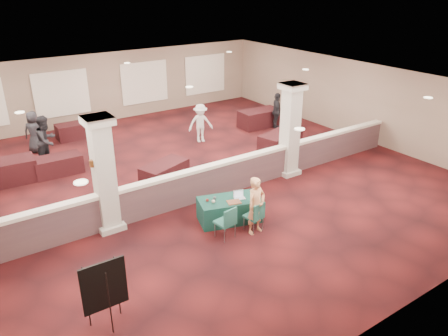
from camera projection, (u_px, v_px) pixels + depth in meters
ground at (192, 179)px, 14.99m from camera, size 16.00×16.00×0.00m
wall_back at (105, 88)px, 20.41m from camera, size 16.00×0.04×3.20m
wall_front at (403, 250)px, 8.29m from camera, size 16.00×0.04×3.20m
wall_right at (354, 99)px, 18.46m from camera, size 0.04×16.00×3.20m
ceiling at (189, 86)px, 13.70m from camera, size 16.00×16.00×0.02m
partition_wall at (216, 179)px, 13.63m from camera, size 15.60×0.28×1.10m
column_left at (104, 174)px, 11.40m from camera, size 0.72×0.72×3.20m
column_right at (290, 129)px, 14.74m from camera, size 0.72×0.72×3.20m
sconce_left at (92, 163)px, 11.11m from camera, size 0.12×0.12×0.18m
sconce_right at (113, 159)px, 11.40m from camera, size 0.12×0.12×0.18m
near_table at (230, 210)px, 12.32m from camera, size 1.91×1.33×0.67m
conf_chair_main at (256, 214)px, 11.69m from camera, size 0.50×0.50×0.87m
conf_chair_side at (227, 220)px, 11.36m from camera, size 0.52×0.52×0.92m
easel_board at (104, 286)px, 8.30m from camera, size 0.89×0.45×1.50m
woman at (256, 206)px, 11.55m from camera, size 0.62×0.46×1.61m
far_table_front_left at (58, 165)px, 15.24m from camera, size 1.61×0.83×0.65m
far_table_front_center at (165, 173)px, 14.63m from camera, size 1.83×1.34×0.67m
far_table_front_right at (280, 142)px, 17.23m from camera, size 2.03×1.39×0.75m
far_table_back_left at (4, 172)px, 14.51m from camera, size 2.02×1.10×0.79m
far_table_back_center at (76, 130)px, 18.65m from camera, size 1.62×0.82×0.66m
far_table_back_right at (260, 118)px, 20.08m from camera, size 1.94×1.02×0.78m
attendee_a at (47, 141)px, 15.74m from camera, size 1.00×0.97×1.87m
attendee_b at (201, 123)px, 18.06m from camera, size 1.11×0.71×1.60m
attendee_c at (277, 111)px, 19.55m from camera, size 0.90×1.07×1.66m
attendee_d at (34, 132)px, 16.95m from camera, size 0.93×0.79×1.66m
laptop_base at (240, 198)px, 12.21m from camera, size 0.35×0.29×0.02m
laptop_screen at (238, 193)px, 12.26m from camera, size 0.29×0.10×0.20m
screen_glow at (238, 194)px, 12.26m from camera, size 0.26×0.08×0.17m
knitting at (234, 202)px, 11.99m from camera, size 0.43×0.37×0.03m
yarn_cream at (213, 201)px, 11.94m from camera, size 0.10×0.10×0.10m
yarn_red at (207, 200)px, 12.03m from camera, size 0.09×0.09×0.09m
yarn_grey at (215, 198)px, 12.15m from camera, size 0.10×0.10×0.10m
scissors at (253, 200)px, 12.12m from camera, size 0.11×0.06×0.01m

